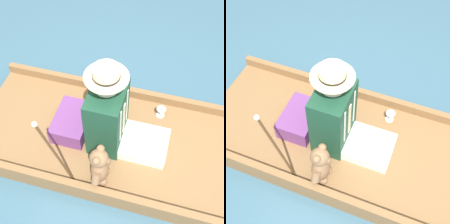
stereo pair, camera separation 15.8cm
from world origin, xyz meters
The scene contains 7 objects.
ground_plane centered at (0.00, 0.00, 0.00)m, with size 16.00×16.00×0.00m, color #385B70.
punt_boat centered at (0.00, 0.00, 0.07)m, with size 1.16×2.59×0.22m.
seat_cushion centered at (-0.02, -0.39, 0.21)m, with size 0.43×0.30×0.18m.
seated_person centered at (0.01, 0.00, 0.47)m, with size 0.40×0.71×0.90m.
teddy_bear centered at (0.40, 0.00, 0.32)m, with size 0.29×0.17×0.42m.
wine_glass centered at (-0.38, 0.37, 0.19)m, with size 0.09×0.09×0.10m.
walking_cane centered at (0.48, -0.34, 0.57)m, with size 0.04×0.23×0.77m.
Camera 1 is at (1.47, 0.39, 2.57)m, focal length 50.00 mm.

